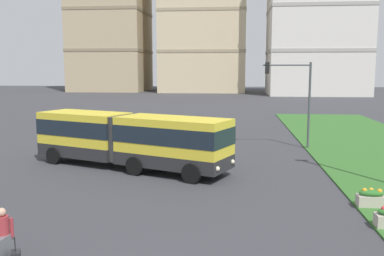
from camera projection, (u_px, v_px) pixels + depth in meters
articulated_bus at (129, 139)px, 24.04m from camera, size 11.82×6.84×3.00m
pedestrian_crossing at (3, 234)px, 11.94m from camera, size 0.54×0.36×1.74m
flower_planter_3 at (371, 198)px, 17.22m from camera, size 1.10×0.56×0.74m
traffic_light_far_right at (294, 90)px, 29.72m from camera, size 3.31×0.28×6.00m
apartment_tower_centre at (317, 11)px, 91.69m from camera, size 20.44×16.43×35.63m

